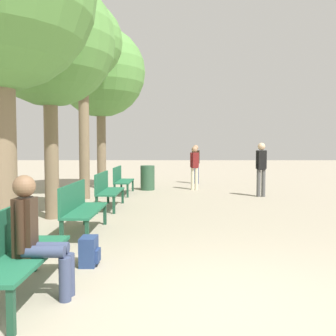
{
  "coord_description": "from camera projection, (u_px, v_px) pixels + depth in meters",
  "views": [
    {
      "loc": [
        -0.49,
        -3.51,
        1.56
      ],
      "look_at": [
        -0.54,
        5.59,
        1.05
      ],
      "focal_mm": 40.0,
      "sensor_mm": 36.0,
      "label": 1
    }
  ],
  "objects": [
    {
      "name": "bench_row_1",
      "position": [
        80.0,
        205.0,
        6.69
      ],
      "size": [
        0.49,
        1.71,
        0.91
      ],
      "color": "#1E6042",
      "rests_on": "ground_plane"
    },
    {
      "name": "bench_row_3",
      "position": [
        121.0,
        178.0,
        12.33
      ],
      "size": [
        0.49,
        1.71,
        0.91
      ],
      "color": "#1E6042",
      "rests_on": "ground_plane"
    },
    {
      "name": "tree_row_1",
      "position": [
        49.0,
        42.0,
        7.96
      ],
      "size": [
        2.8,
        2.8,
        5.23
      ],
      "color": "#7A664C",
      "rests_on": "ground_plane"
    },
    {
      "name": "pedestrian_far",
      "position": [
        261.0,
        166.0,
        11.68
      ],
      "size": [
        0.34,
        0.23,
        1.69
      ],
      "color": "#4C4C4C",
      "rests_on": "ground_plane"
    },
    {
      "name": "backpack",
      "position": [
        89.0,
        251.0,
        4.92
      ],
      "size": [
        0.24,
        0.31,
        0.38
      ],
      "color": "navy",
      "rests_on": "ground_plane"
    },
    {
      "name": "person_seated",
      "position": [
        36.0,
        233.0,
        3.83
      ],
      "size": [
        0.6,
        0.34,
        1.28
      ],
      "color": "#384260",
      "rests_on": "ground_plane"
    },
    {
      "name": "tree_row_3",
      "position": [
        101.0,
        73.0,
        13.86
      ],
      "size": [
        3.31,
        3.31,
        5.98
      ],
      "color": "#7A664C",
      "rests_on": "ground_plane"
    },
    {
      "name": "bench_row_2",
      "position": [
        107.0,
        188.0,
        9.51
      ],
      "size": [
        0.49,
        1.71,
        0.91
      ],
      "color": "#1E6042",
      "rests_on": "ground_plane"
    },
    {
      "name": "pedestrian_mid",
      "position": [
        194.0,
        165.0,
        13.6
      ],
      "size": [
        0.32,
        0.26,
        1.58
      ],
      "color": "beige",
      "rests_on": "ground_plane"
    },
    {
      "name": "pedestrian_near",
      "position": [
        196.0,
        161.0,
        15.86
      ],
      "size": [
        0.33,
        0.24,
        1.64
      ],
      "color": "#384260",
      "rests_on": "ground_plane"
    },
    {
      "name": "ground_plane",
      "position": [
        221.0,
        310.0,
        3.59
      ],
      "size": [
        80.0,
        80.0,
        0.0
      ],
      "primitive_type": "plane",
      "color": "gray"
    },
    {
      "name": "trash_bin",
      "position": [
        148.0,
        178.0,
        13.52
      ],
      "size": [
        0.51,
        0.51,
        0.89
      ],
      "color": "#2D5138",
      "rests_on": "ground_plane"
    },
    {
      "name": "bench_row_0",
      "position": [
        14.0,
        248.0,
        3.87
      ],
      "size": [
        0.49,
        1.71,
        0.91
      ],
      "color": "#1E6042",
      "rests_on": "ground_plane"
    },
    {
      "name": "tree_row_2",
      "position": [
        83.0,
        44.0,
        11.03
      ],
      "size": [
        2.34,
        2.34,
        5.85
      ],
      "color": "#7A664C",
      "rests_on": "ground_plane"
    }
  ]
}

